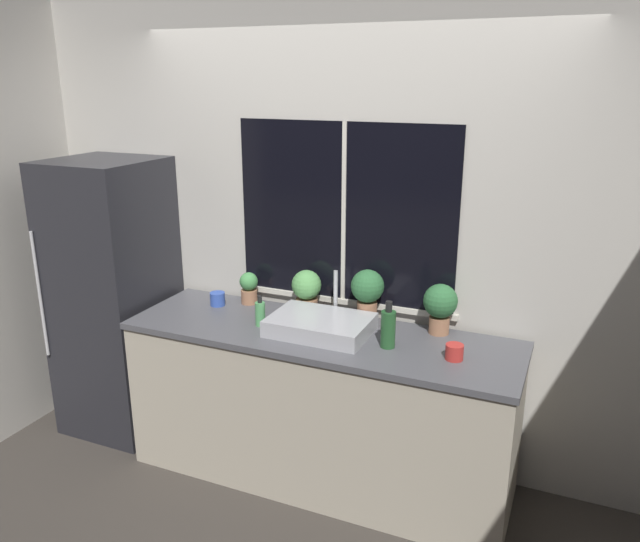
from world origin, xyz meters
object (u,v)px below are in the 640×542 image
(potted_plant_far_left, at_px, (249,287))
(soap_bottle, at_px, (260,313))
(potted_plant_center_left, at_px, (306,289))
(mug_red, at_px, (454,352))
(mug_blue, at_px, (218,299))
(potted_plant_center_right, at_px, (367,291))
(bottle_tall, at_px, (388,328))
(potted_plant_far_right, at_px, (440,305))
(refrigerator, at_px, (115,298))
(sink, at_px, (320,325))

(potted_plant_far_left, xyz_separation_m, soap_bottle, (0.24, -0.29, -0.03))
(potted_plant_center_left, bearing_deg, mug_red, -17.54)
(mug_blue, bearing_deg, soap_bottle, -24.72)
(potted_plant_center_right, height_order, bottle_tall, potted_plant_center_right)
(potted_plant_far_right, xyz_separation_m, bottle_tall, (-0.20, -0.28, -0.06))
(refrigerator, bearing_deg, mug_red, -2.30)
(sink, relative_size, mug_red, 6.02)
(bottle_tall, bearing_deg, potted_plant_far_right, 54.83)
(refrigerator, bearing_deg, potted_plant_center_left, 9.35)
(potted_plant_far_left, height_order, mug_red, potted_plant_far_left)
(sink, xyz_separation_m, bottle_tall, (0.39, -0.04, 0.06))
(potted_plant_far_left, bearing_deg, mug_blue, -145.78)
(potted_plant_far_right, relative_size, bottle_tall, 1.11)
(refrigerator, height_order, potted_plant_far_right, refrigerator)
(sink, height_order, bottle_tall, sink)
(potted_plant_far_left, bearing_deg, potted_plant_center_left, 0.00)
(potted_plant_center_right, relative_size, soap_bottle, 1.75)
(sink, distance_m, soap_bottle, 0.35)
(refrigerator, distance_m, soap_bottle, 1.11)
(potted_plant_far_left, distance_m, soap_bottle, 0.37)
(sink, distance_m, potted_plant_center_right, 0.34)
(potted_plant_center_left, xyz_separation_m, mug_red, (0.93, -0.29, -0.10))
(sink, relative_size, potted_plant_far_right, 1.94)
(soap_bottle, xyz_separation_m, mug_red, (1.08, -0.01, -0.03))
(mug_blue, bearing_deg, potted_plant_center_right, 6.69)
(potted_plant_far_left, relative_size, mug_red, 2.20)
(mug_blue, bearing_deg, mug_red, -7.20)
(potted_plant_far_right, xyz_separation_m, mug_red, (0.14, -0.29, -0.12))
(potted_plant_center_right, bearing_deg, mug_blue, -173.31)
(refrigerator, distance_m, bottle_tall, 1.85)
(potted_plant_far_left, xyz_separation_m, bottle_tall, (0.97, -0.28, -0.00))
(potted_plant_center_left, height_order, potted_plant_center_right, potted_plant_center_right)
(potted_plant_far_left, height_order, mug_blue, potted_plant_far_left)
(potted_plant_center_left, height_order, mug_blue, potted_plant_center_left)
(potted_plant_far_left, distance_m, bottle_tall, 1.01)
(refrigerator, height_order, sink, refrigerator)
(potted_plant_far_left, relative_size, potted_plant_center_left, 0.76)
(potted_plant_far_left, bearing_deg, potted_plant_center_right, 0.00)
(potted_plant_far_right, height_order, mug_red, potted_plant_far_right)
(potted_plant_far_left, relative_size, mug_blue, 2.17)
(potted_plant_center_right, distance_m, mug_blue, 0.94)
(potted_plant_center_left, relative_size, mug_red, 2.89)
(potted_plant_far_right, bearing_deg, potted_plant_center_left, -180.00)
(mug_red, bearing_deg, mug_blue, 172.80)
(refrigerator, bearing_deg, potted_plant_far_left, 13.39)
(potted_plant_far_right, relative_size, soap_bottle, 1.59)
(soap_bottle, xyz_separation_m, bottle_tall, (0.74, 0.01, 0.03))
(potted_plant_center_left, height_order, mug_red, potted_plant_center_left)
(sink, xyz_separation_m, mug_blue, (-0.74, 0.14, -0.01))
(soap_bottle, relative_size, bottle_tall, 0.70)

